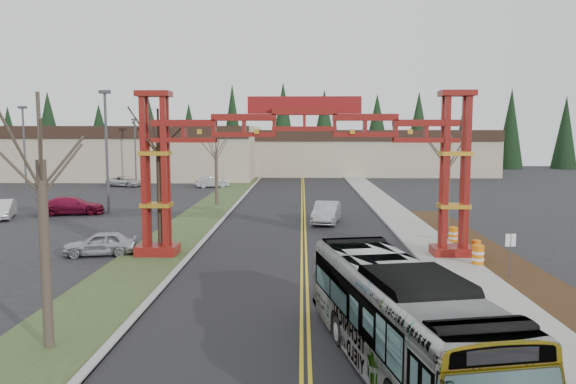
{
  "coord_description": "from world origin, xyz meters",
  "views": [
    {
      "loc": [
        -0.12,
        -11.92,
        6.75
      ],
      "look_at": [
        -0.78,
        14.61,
        3.89
      ],
      "focal_mm": 35.0,
      "sensor_mm": 36.0,
      "label": 1
    }
  ],
  "objects_px": {
    "retail_building_east": "(364,152)",
    "parked_car_mid_a": "(72,205)",
    "parked_car_far_b": "(125,181)",
    "barrel_north": "(453,235)",
    "bare_tree_median_mid": "(159,148)",
    "light_pole_near": "(106,143)",
    "parked_car_near_a": "(101,243)",
    "parked_car_near_b": "(2,209)",
    "bare_tree_right_far": "(449,154)",
    "barrel_south": "(478,256)",
    "parked_car_far_a": "(212,182)",
    "retail_building_west": "(104,152)",
    "barrel_mid": "(476,249)",
    "silver_sedan": "(326,213)",
    "light_pole_mid": "(24,145)",
    "light_pole_far": "(135,147)",
    "gateway_arch": "(304,146)",
    "street_sign": "(510,247)",
    "bare_tree_median_near": "(41,161)",
    "bare_tree_median_far": "(216,153)",
    "transit_bus": "(400,319)"
  },
  "relations": [
    {
      "from": "retail_building_east",
      "to": "parked_car_mid_a",
      "type": "bearing_deg",
      "value": -121.68
    },
    {
      "from": "parked_car_far_b",
      "to": "barrel_north",
      "type": "height_order",
      "value": "parked_car_far_b"
    },
    {
      "from": "retail_building_east",
      "to": "bare_tree_median_mid",
      "type": "height_order",
      "value": "bare_tree_median_mid"
    },
    {
      "from": "light_pole_near",
      "to": "parked_car_near_a",
      "type": "bearing_deg",
      "value": -72.38
    },
    {
      "from": "parked_car_near_a",
      "to": "parked_car_far_b",
      "type": "distance_m",
      "value": 40.01
    },
    {
      "from": "parked_car_near_b",
      "to": "bare_tree_right_far",
      "type": "distance_m",
      "value": 33.97
    },
    {
      "from": "parked_car_far_b",
      "to": "barrel_south",
      "type": "relative_size",
      "value": 4.13
    },
    {
      "from": "parked_car_mid_a",
      "to": "parked_car_far_b",
      "type": "height_order",
      "value": "parked_car_mid_a"
    },
    {
      "from": "parked_car_near_b",
      "to": "parked_car_far_a",
      "type": "bearing_deg",
      "value": 43.72
    },
    {
      "from": "retail_building_west",
      "to": "barrel_north",
      "type": "xyz_separation_m",
      "value": [
        39.05,
        -50.22,
        -3.26
      ]
    },
    {
      "from": "parked_car_far_b",
      "to": "bare_tree_right_far",
      "type": "distance_m",
      "value": 43.74
    },
    {
      "from": "parked_car_mid_a",
      "to": "bare_tree_median_mid",
      "type": "height_order",
      "value": "bare_tree_median_mid"
    },
    {
      "from": "barrel_mid",
      "to": "silver_sedan",
      "type": "bearing_deg",
      "value": 124.68
    },
    {
      "from": "bare_tree_median_mid",
      "to": "barrel_south",
      "type": "bearing_deg",
      "value": -9.72
    },
    {
      "from": "light_pole_mid",
      "to": "barrel_south",
      "type": "distance_m",
      "value": 47.71
    },
    {
      "from": "parked_car_near_a",
      "to": "light_pole_near",
      "type": "bearing_deg",
      "value": -174.23
    },
    {
      "from": "retail_building_east",
      "to": "parked_car_far_a",
      "type": "distance_m",
      "value": 32.32
    },
    {
      "from": "light_pole_far",
      "to": "parked_car_near_a",
      "type": "bearing_deg",
      "value": -76.11
    },
    {
      "from": "retail_building_east",
      "to": "parked_car_far_a",
      "type": "xyz_separation_m",
      "value": [
        -21.0,
        -24.41,
        -2.85
      ]
    },
    {
      "from": "gateway_arch",
      "to": "street_sign",
      "type": "height_order",
      "value": "gateway_arch"
    },
    {
      "from": "bare_tree_median_near",
      "to": "bare_tree_right_far",
      "type": "xyz_separation_m",
      "value": [
        18.0,
        22.25,
        -0.67
      ]
    },
    {
      "from": "light_pole_mid",
      "to": "street_sign",
      "type": "bearing_deg",
      "value": -39.83
    },
    {
      "from": "bare_tree_median_far",
      "to": "barrel_mid",
      "type": "bearing_deg",
      "value": -50.72
    },
    {
      "from": "retail_building_west",
      "to": "barrel_north",
      "type": "relative_size",
      "value": 45.42
    },
    {
      "from": "gateway_arch",
      "to": "barrel_north",
      "type": "height_order",
      "value": "gateway_arch"
    },
    {
      "from": "parked_car_near_a",
      "to": "parked_car_far_b",
      "type": "bearing_deg",
      "value": -176.09
    },
    {
      "from": "bare_tree_median_mid",
      "to": "retail_building_east",
      "type": "bearing_deg",
      "value": 73.61
    },
    {
      "from": "gateway_arch",
      "to": "bare_tree_median_near",
      "type": "xyz_separation_m",
      "value": [
        -8.0,
        -13.22,
        -0.13
      ]
    },
    {
      "from": "bare_tree_median_far",
      "to": "light_pole_far",
      "type": "bearing_deg",
      "value": 124.83
    },
    {
      "from": "light_pole_near",
      "to": "transit_bus",
      "type": "bearing_deg",
      "value": -58.15
    },
    {
      "from": "parked_car_near_a",
      "to": "parked_car_mid_a",
      "type": "bearing_deg",
      "value": -164.59
    },
    {
      "from": "bare_tree_median_near",
      "to": "bare_tree_median_far",
      "type": "height_order",
      "value": "bare_tree_median_near"
    },
    {
      "from": "parked_car_near_b",
      "to": "bare_tree_median_near",
      "type": "distance_m",
      "value": 30.67
    },
    {
      "from": "parked_car_far_b",
      "to": "street_sign",
      "type": "height_order",
      "value": "street_sign"
    },
    {
      "from": "parked_car_mid_a",
      "to": "bare_tree_median_far",
      "type": "relative_size",
      "value": 0.75
    },
    {
      "from": "parked_car_far_a",
      "to": "barrel_north",
      "type": "distance_m",
      "value": 39.31
    },
    {
      "from": "bare_tree_median_near",
      "to": "light_pole_mid",
      "type": "relative_size",
      "value": 0.85
    },
    {
      "from": "parked_car_mid_a",
      "to": "barrel_north",
      "type": "xyz_separation_m",
      "value": [
        27.97,
        -11.36,
        -0.23
      ]
    },
    {
      "from": "silver_sedan",
      "to": "barrel_north",
      "type": "height_order",
      "value": "silver_sedan"
    },
    {
      "from": "parked_car_near_b",
      "to": "bare_tree_median_mid",
      "type": "bearing_deg",
      "value": -57.37
    },
    {
      "from": "parked_car_far_a",
      "to": "light_pole_mid",
      "type": "relative_size",
      "value": 0.43
    },
    {
      "from": "gateway_arch",
      "to": "parked_car_near_a",
      "type": "bearing_deg",
      "value": 180.0
    },
    {
      "from": "retail_building_east",
      "to": "street_sign",
      "type": "distance_m",
      "value": 66.58
    },
    {
      "from": "retail_building_west",
      "to": "parked_car_far_b",
      "type": "distance_m",
      "value": 17.68
    },
    {
      "from": "retail_building_west",
      "to": "barrel_south",
      "type": "relative_size",
      "value": 41.63
    },
    {
      "from": "street_sign",
      "to": "transit_bus",
      "type": "bearing_deg",
      "value": -123.97
    },
    {
      "from": "light_pole_near",
      "to": "street_sign",
      "type": "xyz_separation_m",
      "value": [
        25.41,
        -20.03,
        -4.29
      ]
    },
    {
      "from": "bare_tree_median_near",
      "to": "light_pole_mid",
      "type": "xyz_separation_m",
      "value": [
        -20.67,
        40.35,
        -0.45
      ]
    },
    {
      "from": "bare_tree_right_far",
      "to": "parked_car_far_a",
      "type": "bearing_deg",
      "value": 126.37
    },
    {
      "from": "parked_car_near_a",
      "to": "gateway_arch",
      "type": "bearing_deg",
      "value": 78.16
    }
  ]
}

